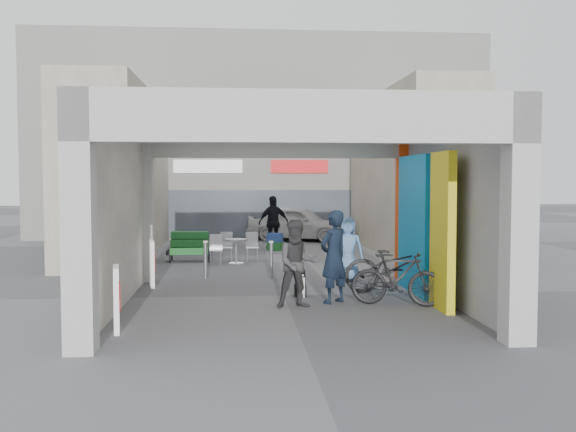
{
  "coord_description": "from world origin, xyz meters",
  "views": [
    {
      "loc": [
        -0.93,
        -12.62,
        2.32
      ],
      "look_at": [
        0.17,
        1.0,
        1.53
      ],
      "focal_mm": 40.0,
      "sensor_mm": 36.0,
      "label": 1
    }
  ],
  "objects": [
    {
      "name": "man_with_dog",
      "position": [
        0.88,
        -0.84,
        0.87
      ],
      "size": [
        0.76,
        0.72,
        1.74
      ],
      "primitive_type": "imported",
      "rotation": [
        0.0,
        0.0,
        3.81
      ],
      "color": "black",
      "rests_on": "ground"
    },
    {
      "name": "cafe_set",
      "position": [
        -1.05,
        5.2,
        0.29
      ],
      "size": [
        1.34,
        1.08,
        0.81
      ],
      "rotation": [
        0.0,
        0.0,
        0.05
      ],
      "color": "#AFAEB4",
      "rests_on": "ground"
    },
    {
      "name": "man_back_turned",
      "position": [
        0.17,
        -1.2,
        0.79
      ],
      "size": [
        0.84,
        0.69,
        1.59
      ],
      "primitive_type": "imported",
      "rotation": [
        0.0,
        0.0,
        0.11
      ],
      "color": "#39393B",
      "rests_on": "ground"
    },
    {
      "name": "plaza_bldg_left",
      "position": [
        -4.5,
        7.5,
        2.5
      ],
      "size": [
        2.0,
        9.0,
        5.0
      ],
      "primitive_type": "cube",
      "color": "beige",
      "rests_on": "ground"
    },
    {
      "name": "man_elderly",
      "position": [
        1.58,
        1.68,
        0.74
      ],
      "size": [
        0.77,
        0.55,
        1.47
      ],
      "primitive_type": "imported",
      "rotation": [
        0.0,
        0.0,
        -0.11
      ],
      "color": "#628DBF",
      "rests_on": "ground"
    },
    {
      "name": "ground",
      "position": [
        0.0,
        0.0,
        0.0
      ],
      "size": [
        90.0,
        90.0,
        0.0
      ],
      "primitive_type": "plane",
      "color": "slate",
      "rests_on": "ground"
    },
    {
      "name": "advert_board_far",
      "position": [
        -2.75,
        1.29,
        0.51
      ],
      "size": [
        0.18,
        0.56,
        1.0
      ],
      "rotation": [
        0.0,
        0.0,
        0.18
      ],
      "color": "white",
      "rests_on": "ground"
    },
    {
      "name": "advert_board_near",
      "position": [
        -2.75,
        -2.82,
        0.51
      ],
      "size": [
        0.18,
        0.56,
        1.0
      ],
      "rotation": [
        0.0,
        0.0,
        0.18
      ],
      "color": "white",
      "rests_on": "ground"
    },
    {
      "name": "bollard_right",
      "position": [
        1.56,
        2.54,
        0.43
      ],
      "size": [
        0.09,
        0.09,
        0.86
      ],
      "primitive_type": "cylinder",
      "color": "#92959A",
      "rests_on": "ground"
    },
    {
      "name": "arcade_canopy",
      "position": [
        0.54,
        -0.82,
        2.3
      ],
      "size": [
        6.4,
        6.45,
        6.4
      ],
      "color": "#B4B3AF",
      "rests_on": "ground"
    },
    {
      "name": "bicycle_rear",
      "position": [
        2.0,
        -1.18,
        0.51
      ],
      "size": [
        1.76,
        1.01,
        1.02
      ],
      "primitive_type": "imported",
      "rotation": [
        0.0,
        0.0,
        1.24
      ],
      "color": "black",
      "rests_on": "ground"
    },
    {
      "name": "crate_stack",
      "position": [
        0.32,
        8.1,
        0.28
      ],
      "size": [
        0.55,
        0.5,
        0.56
      ],
      "rotation": [
        0.0,
        0.0,
        -0.4
      ],
      "color": "#175222",
      "rests_on": "ground"
    },
    {
      "name": "bollard_center",
      "position": [
        -0.12,
        2.36,
        0.42
      ],
      "size": [
        0.09,
        0.09,
        0.84
      ],
      "primitive_type": "cylinder",
      "color": "#92959A",
      "rests_on": "ground"
    },
    {
      "name": "bollard_left",
      "position": [
        -1.65,
        2.32,
        0.43
      ],
      "size": [
        0.09,
        0.09,
        0.86
      ],
      "primitive_type": "cylinder",
      "color": "#92959A",
      "rests_on": "ground"
    },
    {
      "name": "white_van",
      "position": [
        1.41,
        11.41,
        0.65
      ],
      "size": [
        4.12,
        2.91,
        1.3
      ],
      "primitive_type": "imported",
      "rotation": [
        0.0,
        0.0,
        1.17
      ],
      "color": "silver",
      "rests_on": "ground"
    },
    {
      "name": "bicycle_front",
      "position": [
        2.3,
        0.14,
        0.55
      ],
      "size": [
        2.09,
        0.74,
        1.09
      ],
      "primitive_type": "imported",
      "rotation": [
        0.0,
        0.0,
        1.56
      ],
      "color": "black",
      "rests_on": "ground"
    },
    {
      "name": "far_building",
      "position": [
        -0.0,
        13.99,
        3.99
      ],
      "size": [
        18.0,
        4.08,
        8.0
      ],
      "color": "white",
      "rests_on": "ground"
    },
    {
      "name": "produce_stand",
      "position": [
        -2.25,
        5.52,
        0.33
      ],
      "size": [
        1.26,
        0.68,
        0.83
      ],
      "rotation": [
        0.0,
        0.0,
        -0.26
      ],
      "color": "black",
      "rests_on": "ground"
    },
    {
      "name": "border_collie",
      "position": [
        0.33,
        -0.14,
        0.24
      ],
      "size": [
        0.22,
        0.44,
        0.6
      ],
      "rotation": [
        0.0,
        0.0,
        -0.02
      ],
      "color": "black",
      "rests_on": "ground"
    },
    {
      "name": "man_crates",
      "position": [
        0.3,
        8.5,
        0.88
      ],
      "size": [
        1.12,
        0.71,
        1.77
      ],
      "primitive_type": "imported",
      "rotation": [
        0.0,
        0.0,
        3.44
      ],
      "color": "black",
      "rests_on": "ground"
    },
    {
      "name": "plaza_bldg_right",
      "position": [
        4.5,
        7.5,
        2.5
      ],
      "size": [
        2.0,
        9.0,
        5.0
      ],
      "primitive_type": "cube",
      "color": "beige",
      "rests_on": "ground"
    }
  ]
}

